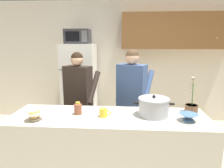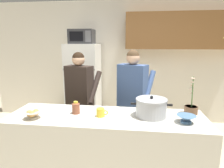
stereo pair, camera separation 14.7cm
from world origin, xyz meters
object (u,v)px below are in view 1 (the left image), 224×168
refrigerator (80,86)px  bread_bowl (35,116)px  person_near_pot (79,92)px  microwave (78,37)px  person_by_sink (132,92)px  cooking_pot (154,107)px  empty_bowl (188,117)px  potted_orchid (191,106)px  coffee_mug (104,113)px  bottle_near_edge (78,108)px

refrigerator → bread_bowl: 2.03m
refrigerator → person_near_pot: (0.24, -1.08, 0.14)m
microwave → refrigerator: bearing=90.1°
person_by_sink → cooking_pot: person_by_sink is taller
cooking_pot → empty_bowl: size_ratio=2.32×
microwave → empty_bowl: microwave is taller
microwave → potted_orchid: size_ratio=1.11×
potted_orchid → coffee_mug: bearing=-167.3°
bottle_near_edge → refrigerator: bearing=102.6°
refrigerator → cooking_pot: 2.21m
coffee_mug → bottle_near_edge: bottle_near_edge is taller
person_near_pot → bread_bowl: bearing=-104.3°
bread_bowl → potted_orchid: bearing=12.4°
microwave → person_near_pot: size_ratio=0.30×
refrigerator → bottle_near_edge: (0.41, -1.82, 0.14)m
microwave → empty_bowl: bearing=-50.0°
refrigerator → potted_orchid: (1.73, -1.65, 0.14)m
refrigerator → bottle_near_edge: refrigerator is taller
cooking_pot → coffee_mug: (-0.55, -0.07, -0.06)m
bottle_near_edge → bread_bowl: bearing=-153.0°
bread_bowl → empty_bowl: 1.62m
coffee_mug → bottle_near_edge: size_ratio=0.90×
bottle_near_edge → empty_bowl: bearing=-5.6°
person_near_pot → person_by_sink: (0.80, -0.02, 0.03)m
person_near_pot → empty_bowl: size_ratio=8.14×
coffee_mug → potted_orchid: 1.05m
microwave → cooking_pot: size_ratio=1.06×
cooking_pot → empty_bowl: 0.38m
person_near_pot → potted_orchid: 1.60m
bottle_near_edge → person_by_sink: bearing=48.7°
refrigerator → microwave: (0.00, -0.02, 0.99)m
refrigerator → empty_bowl: (1.61, -1.94, 0.12)m
microwave → cooking_pot: (1.26, -1.78, -0.82)m
person_near_pot → bread_bowl: size_ratio=8.41×
bottle_near_edge → microwave: bearing=102.8°
refrigerator → cooking_pot: refrigerator is taller
microwave → bread_bowl: size_ratio=2.53×
bread_bowl → bottle_near_edge: bottle_near_edge is taller
person_by_sink → empty_bowl: person_by_sink is taller
microwave → person_near_pot: 1.38m
person_near_pot → person_by_sink: person_by_sink is taller
refrigerator → person_near_pot: 1.11m
empty_bowl → potted_orchid: (0.12, 0.29, 0.02)m
microwave → bottle_near_edge: microwave is taller
potted_orchid → bottle_near_edge: bearing=-172.6°
person_by_sink → cooking_pot: 0.74m
person_near_pot → coffee_mug: 0.93m
person_by_sink → cooking_pot: size_ratio=3.60×
person_near_pot → bottle_near_edge: 0.76m
coffee_mug → empty_bowl: coffee_mug is taller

